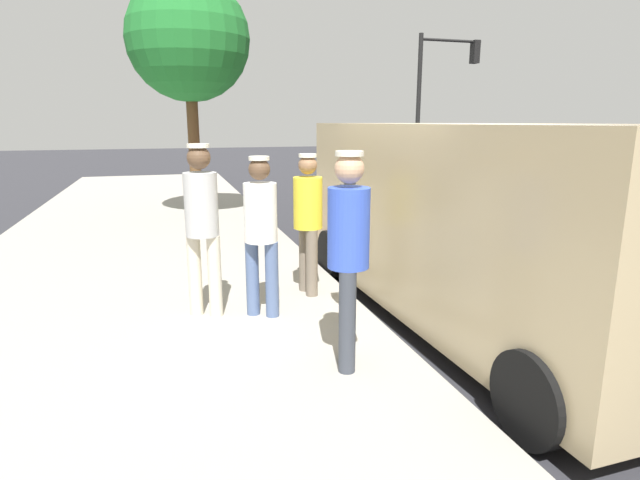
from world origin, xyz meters
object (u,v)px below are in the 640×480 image
(pedestrian_in_white, at_px, (261,227))
(parked_van, at_px, (481,219))
(street_tree, at_px, (188,40))
(parking_meter_near, at_px, (349,225))
(pedestrian_in_yellow, at_px, (308,215))
(traffic_light_corner, at_px, (440,84))
(pedestrian_in_gray, at_px, (202,219))
(pedestrian_in_blue, at_px, (348,246))
(fire_hydrant, at_px, (261,214))

(pedestrian_in_white, distance_m, parked_van, 2.34)
(parked_van, xyz_separation_m, street_tree, (2.56, -6.70, 2.63))
(parking_meter_near, distance_m, pedestrian_in_yellow, 1.07)
(traffic_light_corner, xyz_separation_m, street_tree, (9.15, 5.98, 0.27))
(pedestrian_in_yellow, height_order, street_tree, street_tree)
(parking_meter_near, height_order, pedestrian_in_white, pedestrian_in_white)
(pedestrian_in_yellow, xyz_separation_m, traffic_light_corner, (-8.22, -11.64, 2.42))
(parking_meter_near, distance_m, traffic_light_corner, 15.24)
(pedestrian_in_gray, xyz_separation_m, pedestrian_in_blue, (-1.04, 1.54, -0.00))
(pedestrian_in_white, distance_m, traffic_light_corner, 15.28)
(parking_meter_near, relative_size, pedestrian_in_white, 0.90)
(pedestrian_in_white, relative_size, street_tree, 0.34)
(parked_van, height_order, street_tree, street_tree)
(pedestrian_in_yellow, relative_size, pedestrian_in_gray, 0.92)
(fire_hydrant, bearing_deg, pedestrian_in_blue, 87.54)
(pedestrian_in_yellow, height_order, pedestrian_in_white, pedestrian_in_white)
(pedestrian_in_yellow, relative_size, street_tree, 0.34)
(parked_van, bearing_deg, pedestrian_in_yellow, -32.84)
(pedestrian_in_yellow, relative_size, fire_hydrant, 1.93)
(pedestrian_in_blue, bearing_deg, parking_meter_near, -110.46)
(parking_meter_near, relative_size, pedestrian_in_blue, 0.84)
(parking_meter_near, bearing_deg, traffic_light_corner, -122.52)
(parking_meter_near, relative_size, fire_hydrant, 1.77)
(pedestrian_in_blue, bearing_deg, street_tree, -84.44)
(parking_meter_near, height_order, pedestrian_in_yellow, pedestrian_in_yellow)
(pedestrian_in_gray, distance_m, parked_van, 2.94)
(pedestrian_in_white, height_order, traffic_light_corner, traffic_light_corner)
(pedestrian_in_white, relative_size, pedestrian_in_blue, 0.94)
(pedestrian_in_white, bearing_deg, street_tree, -87.50)
(pedestrian_in_gray, xyz_separation_m, traffic_light_corner, (-9.46, -12.03, 2.32))
(pedestrian_in_blue, distance_m, parked_van, 2.02)
(parked_van, height_order, fire_hydrant, parked_van)
(pedestrian_in_white, relative_size, fire_hydrant, 1.96)
(pedestrian_in_white, relative_size, pedestrian_in_gray, 0.93)
(pedestrian_in_gray, bearing_deg, fire_hydrant, -109.20)
(pedestrian_in_white, bearing_deg, pedestrian_in_blue, 108.97)
(pedestrian_in_white, height_order, parked_van, parked_van)
(parking_meter_near, height_order, street_tree, street_tree)
(parked_van, bearing_deg, street_tree, -69.10)
(parking_meter_near, xyz_separation_m, pedestrian_in_white, (0.79, -0.49, -0.07))
(pedestrian_in_white, height_order, pedestrian_in_gray, pedestrian_in_gray)
(fire_hydrant, bearing_deg, street_tree, -68.28)
(street_tree, bearing_deg, traffic_light_corner, -146.84)
(pedestrian_in_blue, bearing_deg, pedestrian_in_yellow, -95.80)
(pedestrian_in_gray, xyz_separation_m, street_tree, (-0.31, -6.04, 2.59))
(parking_meter_near, bearing_deg, parked_van, -179.58)
(parking_meter_near, height_order, traffic_light_corner, traffic_light_corner)
(street_tree, height_order, fire_hydrant, street_tree)
(traffic_light_corner, distance_m, street_tree, 10.94)
(fire_hydrant, bearing_deg, parked_van, 110.44)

